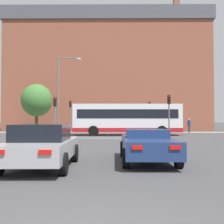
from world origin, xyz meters
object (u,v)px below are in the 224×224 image
(pedestrian_waiting, at_px, (78,124))
(traffic_light_far_right, at_px, (150,112))
(street_lamp_junction, at_px, (62,88))
(traffic_light_near_right, at_px, (169,109))
(traffic_light_far_left, at_px, (70,111))
(bus_crossing_lead, at_px, (127,119))
(pedestrian_walking_east, at_px, (189,124))
(car_roadster_right, at_px, (147,144))
(traffic_light_near_left, at_px, (55,110))
(car_saloon_left, at_px, (42,145))

(pedestrian_waiting, bearing_deg, traffic_light_far_right, -47.56)
(street_lamp_junction, distance_m, pedestrian_waiting, 8.42)
(traffic_light_far_right, relative_size, traffic_light_near_right, 1.02)
(traffic_light_far_left, bearing_deg, street_lamp_junction, -87.41)
(traffic_light_far_right, bearing_deg, bus_crossing_lead, -116.79)
(pedestrian_walking_east, bearing_deg, traffic_light_far_left, -106.72)
(traffic_light_far_left, distance_m, traffic_light_far_right, 10.02)
(car_roadster_right, distance_m, bus_crossing_lead, 18.41)
(car_roadster_right, relative_size, pedestrian_walking_east, 2.61)
(car_roadster_right, xyz_separation_m, bus_crossing_lead, (0.09, 18.38, 1.07))
(traffic_light_near_right, relative_size, pedestrian_waiting, 2.15)
(car_roadster_right, bearing_deg, pedestrian_walking_east, 71.71)
(traffic_light_near_right, relative_size, pedestrian_walking_east, 2.13)
(traffic_light_far_right, distance_m, pedestrian_waiting, 9.18)
(traffic_light_far_right, height_order, pedestrian_walking_east, traffic_light_far_right)
(traffic_light_near_left, bearing_deg, bus_crossing_lead, 29.32)
(traffic_light_near_right, bearing_deg, traffic_light_far_left, 133.75)
(bus_crossing_lead, distance_m, pedestrian_waiting, 8.99)
(traffic_light_far_left, bearing_deg, traffic_light_far_right, -3.07)
(car_saloon_left, relative_size, pedestrian_waiting, 2.44)
(street_lamp_junction, bearing_deg, pedestrian_walking_east, 25.79)
(pedestrian_walking_east, bearing_deg, traffic_light_far_right, -103.49)
(traffic_light_near_right, height_order, street_lamp_junction, street_lamp_junction)
(street_lamp_junction, bearing_deg, bus_crossing_lead, 6.67)
(traffic_light_far_right, height_order, street_lamp_junction, street_lamp_junction)
(traffic_light_far_left, xyz_separation_m, street_lamp_junction, (0.34, -7.45, 2.11))
(car_saloon_left, distance_m, traffic_light_far_left, 26.70)
(car_roadster_right, height_order, traffic_light_far_left, traffic_light_far_left)
(car_roadster_right, height_order, traffic_light_near_left, traffic_light_near_left)
(bus_crossing_lead, relative_size, traffic_light_near_left, 3.01)
(traffic_light_near_left, distance_m, street_lamp_junction, 3.79)
(bus_crossing_lead, bearing_deg, car_saloon_left, -10.49)
(bus_crossing_lead, height_order, pedestrian_waiting, bus_crossing_lead)
(car_saloon_left, height_order, street_lamp_junction, street_lamp_junction)
(car_roadster_right, relative_size, pedestrian_waiting, 2.63)
(traffic_light_near_right, bearing_deg, bus_crossing_lead, 129.94)
(car_saloon_left, relative_size, pedestrian_walking_east, 2.43)
(car_saloon_left, height_order, traffic_light_near_left, traffic_light_near_left)
(car_saloon_left, height_order, pedestrian_waiting, pedestrian_waiting)
(street_lamp_junction, relative_size, pedestrian_waiting, 4.52)
(bus_crossing_lead, bearing_deg, car_roadster_right, -0.29)
(car_roadster_right, xyz_separation_m, pedestrian_waiting, (-5.83, 25.10, 0.40))
(traffic_light_far_left, relative_size, pedestrian_waiting, 2.29)
(car_roadster_right, distance_m, pedestrian_waiting, 25.78)
(car_roadster_right, relative_size, traffic_light_far_right, 1.20)
(car_saloon_left, bearing_deg, street_lamp_junction, 97.59)
(car_saloon_left, relative_size, street_lamp_junction, 0.54)
(bus_crossing_lead, height_order, pedestrian_walking_east, bus_crossing_lead)
(car_roadster_right, relative_size, street_lamp_junction, 0.58)
(traffic_light_near_left, xyz_separation_m, traffic_light_far_left, (-0.26, 10.42, 0.25))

